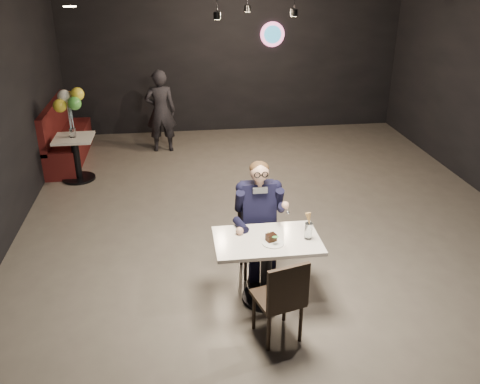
{
  "coord_description": "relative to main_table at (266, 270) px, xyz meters",
  "views": [
    {
      "loc": [
        -1.3,
        -6.16,
        3.39
      ],
      "look_at": [
        -0.61,
        -1.05,
        1.03
      ],
      "focal_mm": 38.0,
      "sensor_mm": 36.0,
      "label": 1
    }
  ],
  "objects": [
    {
      "name": "chair_near",
      "position": [
        0.0,
        -0.59,
        0.09
      ],
      "size": [
        0.52,
        0.55,
        0.92
      ],
      "primitive_type": "cube",
      "rotation": [
        0.0,
        0.0,
        0.26
      ],
      "color": "black",
      "rests_on": "floor"
    },
    {
      "name": "balloon_vase",
      "position": [
        -2.54,
        3.71,
        0.45
      ],
      "size": [
        0.1,
        0.1,
        0.15
      ],
      "primitive_type": "cylinder",
      "color": "silver",
      "rests_on": "side_table"
    },
    {
      "name": "booth_bench",
      "position": [
        -2.84,
        4.71,
        0.16
      ],
      "size": [
        0.54,
        2.14,
        1.07
      ],
      "primitive_type": "cube",
      "color": "#400D0D",
      "rests_on": "floor"
    },
    {
      "name": "side_table",
      "position": [
        -2.54,
        3.71,
        0.01
      ],
      "size": [
        0.62,
        0.62,
        0.78
      ],
      "primitive_type": "cube",
      "color": "white",
      "rests_on": "floor"
    },
    {
      "name": "balloon_bunch",
      "position": [
        -2.54,
        3.71,
        0.85
      ],
      "size": [
        0.39,
        0.39,
        0.65
      ],
      "primitive_type": "cube",
      "color": "yellow",
      "rests_on": "balloon_vase"
    },
    {
      "name": "cake_slice",
      "position": [
        0.03,
        -0.06,
        0.42
      ],
      "size": [
        0.12,
        0.11,
        0.07
      ],
      "primitive_type": "cube",
      "rotation": [
        0.0,
        0.0,
        0.35
      ],
      "color": "black",
      "rests_on": "dessert_plate"
    },
    {
      "name": "wall_sign",
      "position": [
        1.21,
        6.12,
        1.62
      ],
      "size": [
        0.5,
        0.06,
        0.5
      ],
      "primitive_type": null,
      "color": "pink",
      "rests_on": "floor"
    },
    {
      "name": "chair_far",
      "position": [
        0.0,
        0.55,
        0.09
      ],
      "size": [
        0.42,
        0.46,
        0.92
      ],
      "primitive_type": "cube",
      "color": "black",
      "rests_on": "floor"
    },
    {
      "name": "floor",
      "position": [
        0.41,
        1.65,
        -0.38
      ],
      "size": [
        9.0,
        9.0,
        0.0
      ],
      "primitive_type": "plane",
      "color": "#6F665C",
      "rests_on": "ground"
    },
    {
      "name": "main_table",
      "position": [
        0.0,
        0.0,
        0.0
      ],
      "size": [
        1.1,
        0.7,
        0.75
      ],
      "primitive_type": "cube",
      "color": "white",
      "rests_on": "floor"
    },
    {
      "name": "passerby",
      "position": [
        -1.13,
        4.98,
        0.41
      ],
      "size": [
        0.57,
        0.38,
        1.57
      ],
      "primitive_type": "imported",
      "rotation": [
        0.0,
        0.0,
        3.15
      ],
      "color": "black",
      "rests_on": "floor"
    },
    {
      "name": "wafer_cone",
      "position": [
        0.41,
        -0.07,
        0.62
      ],
      "size": [
        0.08,
        0.08,
        0.13
      ],
      "primitive_type": "cone",
      "rotation": [
        0.0,
        0.0,
        0.26
      ],
      "color": "#B7824B",
      "rests_on": "sundae_glass"
    },
    {
      "name": "mint_leaf",
      "position": [
        0.06,
        -0.13,
        0.47
      ],
      "size": [
        0.07,
        0.04,
        0.01
      ],
      "primitive_type": "ellipsoid",
      "color": "green",
      "rests_on": "cake_slice"
    },
    {
      "name": "seated_man",
      "position": [
        0.0,
        0.55,
        0.34
      ],
      "size": [
        0.6,
        0.8,
        1.44
      ],
      "primitive_type": "cube",
      "color": "black",
      "rests_on": "floor"
    },
    {
      "name": "sundae_glass",
      "position": [
        0.42,
        -0.04,
        0.46
      ],
      "size": [
        0.08,
        0.08,
        0.18
      ],
      "primitive_type": "cylinder",
      "color": "silver",
      "rests_on": "main_table"
    },
    {
      "name": "dessert_plate",
      "position": [
        0.04,
        -0.1,
        0.38
      ],
      "size": [
        0.22,
        0.22,
        0.01
      ],
      "primitive_type": "cylinder",
      "color": "white",
      "rests_on": "main_table"
    }
  ]
}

